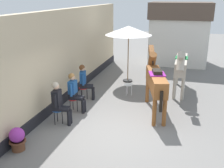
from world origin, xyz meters
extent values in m
plane|color=slate|center=(0.00, 3.00, 0.00)|extent=(40.00, 40.00, 0.00)
cube|color=#CCB793|center=(-2.55, 1.50, 1.70)|extent=(0.30, 14.00, 3.40)
cube|color=black|center=(-2.53, 1.50, 0.18)|extent=(0.34, 14.00, 0.36)
cube|color=silver|center=(1.40, 9.09, 1.30)|extent=(3.20, 2.40, 2.60)
cube|color=brown|center=(1.40, 9.09, 3.05)|extent=(3.40, 2.60, 0.90)
cylinder|color=#194C99|center=(-1.82, -0.04, 0.46)|extent=(0.34, 0.34, 0.03)
cylinder|color=black|center=(-1.68, -0.03, 0.22)|extent=(0.02, 0.02, 0.45)
cylinder|color=black|center=(-1.90, 0.07, 0.22)|extent=(0.02, 0.02, 0.45)
cylinder|color=black|center=(-1.87, -0.17, 0.22)|extent=(0.02, 0.02, 0.45)
cube|color=black|center=(-1.82, -0.04, 0.58)|extent=(0.27, 0.35, 0.20)
cube|color=black|center=(-1.82, -0.04, 0.90)|extent=(0.26, 0.36, 0.44)
sphere|color=tan|center=(-1.82, -0.04, 1.25)|extent=(0.20, 0.20, 0.20)
sphere|color=#B2A38E|center=(-1.84, -0.05, 1.28)|extent=(0.22, 0.22, 0.22)
cylinder|color=black|center=(-1.64, 0.06, 0.53)|extent=(0.39, 0.17, 0.13)
cylinder|color=black|center=(-1.45, 0.08, 0.23)|extent=(0.11, 0.11, 0.46)
cylinder|color=black|center=(-1.62, -0.10, 0.53)|extent=(0.39, 0.17, 0.13)
cylinder|color=black|center=(-1.43, -0.08, 0.23)|extent=(0.11, 0.11, 0.46)
cylinder|color=black|center=(-1.82, 0.16, 0.85)|extent=(0.09, 0.09, 0.42)
cylinder|color=black|center=(-1.77, -0.24, 0.85)|extent=(0.09, 0.09, 0.42)
cylinder|color=red|center=(-1.73, 0.95, 0.46)|extent=(0.34, 0.34, 0.03)
cylinder|color=black|center=(-1.59, 0.95, 0.22)|extent=(0.02, 0.02, 0.45)
cylinder|color=black|center=(-1.80, 1.07, 0.22)|extent=(0.02, 0.02, 0.45)
cylinder|color=black|center=(-1.79, 0.82, 0.22)|extent=(0.02, 0.02, 0.45)
cube|color=black|center=(-1.73, 0.95, 0.58)|extent=(0.25, 0.33, 0.20)
cube|color=#1E4C8C|center=(-1.73, 0.95, 0.90)|extent=(0.23, 0.35, 0.44)
sphere|color=tan|center=(-1.73, 0.95, 1.25)|extent=(0.20, 0.20, 0.20)
sphere|color=olive|center=(-1.75, 0.95, 1.28)|extent=(0.22, 0.22, 0.22)
cylinder|color=black|center=(-1.54, 1.03, 0.53)|extent=(0.38, 0.14, 0.13)
cylinder|color=black|center=(-1.35, 1.04, 0.23)|extent=(0.11, 0.11, 0.46)
cylinder|color=black|center=(-1.53, 0.87, 0.53)|extent=(0.38, 0.14, 0.13)
cylinder|color=black|center=(-1.34, 0.88, 0.23)|extent=(0.11, 0.11, 0.46)
cylinder|color=#1E4C8C|center=(-1.71, 1.15, 0.85)|extent=(0.09, 0.09, 0.42)
cylinder|color=#1E4C8C|center=(-1.70, 0.75, 0.85)|extent=(0.09, 0.09, 0.42)
cylinder|color=red|center=(-1.81, 2.10, 0.46)|extent=(0.34, 0.34, 0.03)
cylinder|color=black|center=(-1.68, 2.14, 0.22)|extent=(0.02, 0.02, 0.45)
cylinder|color=black|center=(-1.92, 2.20, 0.22)|extent=(0.02, 0.02, 0.45)
cylinder|color=black|center=(-1.85, 1.97, 0.22)|extent=(0.02, 0.02, 0.45)
cube|color=black|center=(-1.81, 2.10, 0.58)|extent=(0.32, 0.38, 0.20)
cube|color=#1E4C8C|center=(-1.81, 2.10, 0.90)|extent=(0.31, 0.39, 0.44)
sphere|color=tan|center=(-1.81, 2.10, 1.25)|extent=(0.20, 0.20, 0.20)
sphere|color=#593319|center=(-1.83, 2.10, 1.28)|extent=(0.22, 0.22, 0.22)
cylinder|color=black|center=(-1.66, 2.24, 0.53)|extent=(0.40, 0.23, 0.13)
cylinder|color=black|center=(-1.47, 2.29, 0.23)|extent=(0.11, 0.11, 0.46)
cylinder|color=black|center=(-1.61, 2.08, 0.53)|extent=(0.40, 0.23, 0.13)
cylinder|color=black|center=(-1.43, 2.14, 0.23)|extent=(0.11, 0.11, 0.46)
cylinder|color=#1E4C8C|center=(-1.85, 2.30, 0.85)|extent=(0.09, 0.09, 0.42)
cylinder|color=#1E4C8C|center=(-1.74, 1.92, 0.85)|extent=(0.09, 0.09, 0.42)
cube|color=brown|center=(1.02, 1.61, 1.16)|extent=(0.99, 2.24, 0.52)
cylinder|color=brown|center=(0.61, 2.51, 0.45)|extent=(0.13, 0.13, 0.90)
cylinder|color=brown|center=(0.91, 2.59, 0.45)|extent=(0.13, 0.13, 0.90)
cylinder|color=brown|center=(1.12, 0.64, 0.45)|extent=(0.13, 0.13, 0.90)
cylinder|color=brown|center=(1.41, 0.72, 0.45)|extent=(0.13, 0.13, 0.90)
cylinder|color=brown|center=(0.71, 2.77, 1.55)|extent=(0.43, 0.68, 0.73)
cube|color=brown|center=(0.62, 3.10, 1.86)|extent=(0.31, 0.56, 0.40)
cube|color=black|center=(0.71, 2.75, 1.69)|extent=(0.20, 0.62, 0.48)
cylinder|color=black|center=(1.31, 0.51, 0.89)|extent=(0.12, 0.12, 0.65)
cube|color=#8C1E8C|center=(1.04, 1.51, 1.44)|extent=(0.64, 0.71, 0.03)
cube|color=black|center=(1.04, 1.51, 1.51)|extent=(0.38, 0.50, 0.12)
cube|color=#B2A899|center=(1.74, 4.06, 1.16)|extent=(0.45, 2.20, 0.52)
cylinder|color=#B2A899|center=(1.89, 3.08, 0.45)|extent=(0.13, 0.13, 0.90)
cylinder|color=#B2A899|center=(1.58, 3.09, 0.45)|extent=(0.13, 0.13, 0.90)
cylinder|color=#B2A899|center=(1.90, 5.02, 0.45)|extent=(0.13, 0.13, 0.90)
cylinder|color=#B2A899|center=(1.59, 5.03, 0.45)|extent=(0.13, 0.13, 0.90)
cylinder|color=#B2A899|center=(1.74, 2.86, 1.55)|extent=(0.28, 0.63, 0.73)
cube|color=#B2A899|center=(1.74, 2.52, 1.86)|extent=(0.18, 0.53, 0.40)
cube|color=black|center=(1.74, 2.88, 1.69)|extent=(0.04, 0.63, 0.48)
cylinder|color=black|center=(1.74, 5.20, 0.89)|extent=(0.10, 0.10, 0.65)
cube|color=#197238|center=(1.74, 4.16, 1.44)|extent=(0.50, 0.60, 0.03)
cube|color=black|center=(1.74, 4.16, 1.51)|extent=(0.28, 0.44, 0.12)
cylinder|color=brown|center=(-2.13, -1.71, 0.14)|extent=(0.34, 0.34, 0.28)
cylinder|color=brown|center=(-2.13, -1.71, 0.26)|extent=(0.43, 0.43, 0.04)
sphere|color=purple|center=(-2.13, -1.71, 0.44)|extent=(0.40, 0.40, 0.40)
cylinder|color=black|center=(-0.66, 4.80, 0.03)|extent=(0.44, 0.44, 0.06)
cylinder|color=olive|center=(-0.66, 4.80, 1.10)|extent=(0.04, 0.04, 2.20)
cone|color=silver|center=(-0.66, 4.80, 2.38)|extent=(2.10, 2.10, 0.40)
cylinder|color=white|center=(-0.23, 3.02, 0.45)|extent=(0.32, 0.32, 0.03)
cylinder|color=silver|center=(-0.10, 3.02, 0.22)|extent=(0.02, 0.02, 0.43)
cylinder|color=silver|center=(-0.29, 3.13, 0.22)|extent=(0.02, 0.02, 0.43)
cylinder|color=silver|center=(-0.29, 2.91, 0.22)|extent=(0.02, 0.02, 0.43)
camera|label=1|loc=(1.90, -6.86, 3.88)|focal=42.40mm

